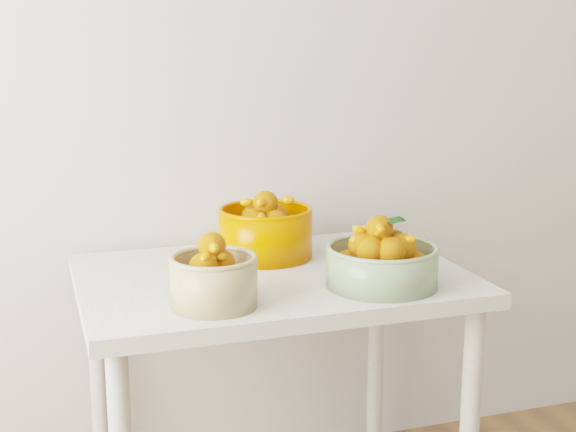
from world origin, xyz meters
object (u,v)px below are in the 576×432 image
at_px(bowl_green, 382,261).
at_px(bowl_orange, 265,231).
at_px(table, 272,307).
at_px(bowl_cream, 213,279).

height_order(bowl_green, bowl_orange, bowl_orange).
xyz_separation_m(table, bowl_orange, (0.03, 0.15, 0.17)).
bearing_deg(bowl_cream, bowl_green, 2.87).
xyz_separation_m(table, bowl_cream, (-0.21, -0.21, 0.16)).
bearing_deg(bowl_cream, bowl_orange, 57.36).
distance_m(table, bowl_green, 0.34).
bearing_deg(table, bowl_cream, -134.16).
height_order(bowl_cream, bowl_orange, bowl_orange).
relative_size(bowl_green, bowl_orange, 1.26).
bearing_deg(bowl_cream, table, 45.84).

